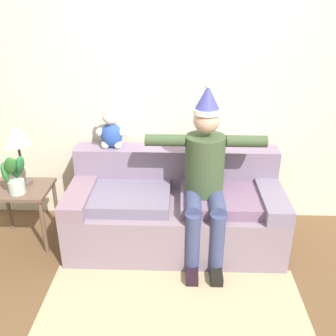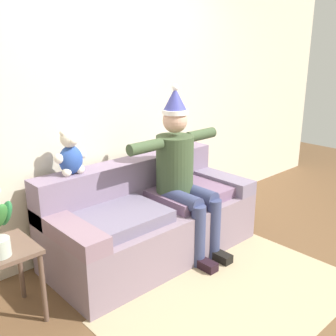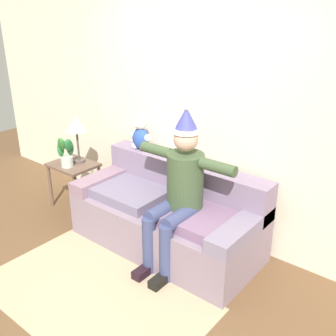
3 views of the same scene
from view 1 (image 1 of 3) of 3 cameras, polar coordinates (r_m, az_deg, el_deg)
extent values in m
plane|color=brown|center=(2.96, 0.66, -22.16)|extent=(10.00, 10.00, 0.00)
cube|color=beige|center=(3.66, 1.36, 11.98)|extent=(7.00, 0.10, 2.70)
cube|color=gray|center=(3.57, 1.06, -7.96)|extent=(1.92, 0.87, 0.46)
cube|color=slate|center=(3.65, 1.20, 0.28)|extent=(1.92, 0.24, 0.38)
cube|color=slate|center=(3.53, -12.84, -3.47)|extent=(0.22, 0.87, 0.13)
cube|color=slate|center=(3.52, 15.11, -3.89)|extent=(0.22, 0.87, 0.13)
cube|color=slate|center=(3.42, -6.20, -4.29)|extent=(0.77, 0.61, 0.10)
cube|color=slate|center=(3.41, 8.38, -4.51)|extent=(0.77, 0.61, 0.10)
cylinder|color=#394B2E|center=(3.28, 5.53, 0.50)|extent=(0.34, 0.34, 0.52)
sphere|color=tan|center=(3.14, 5.83, 7.17)|extent=(0.22, 0.22, 0.22)
cylinder|color=white|center=(3.11, 5.89, 8.52)|extent=(0.23, 0.23, 0.04)
cone|color=#3B3E92|center=(3.08, 5.98, 10.48)|extent=(0.21, 0.21, 0.20)
sphere|color=white|center=(3.06, 6.06, 12.29)|extent=(0.06, 0.06, 0.06)
cylinder|color=#384066|center=(3.21, 3.75, -5.18)|extent=(0.14, 0.40, 0.14)
cylinder|color=#384066|center=(3.20, 3.70, -11.32)|extent=(0.13, 0.13, 0.56)
cube|color=black|center=(3.28, 3.61, -15.52)|extent=(0.10, 0.24, 0.08)
cylinder|color=#384066|center=(3.23, 7.31, -5.21)|extent=(0.14, 0.40, 0.14)
cylinder|color=#384066|center=(3.21, 7.33, -11.32)|extent=(0.13, 0.13, 0.56)
cube|color=black|center=(3.30, 7.22, -15.51)|extent=(0.10, 0.24, 0.08)
cylinder|color=#394B2E|center=(3.19, -0.43, 4.19)|extent=(0.34, 0.10, 0.10)
cylinder|color=#394B2E|center=(3.23, 11.72, 3.95)|extent=(0.34, 0.10, 0.10)
ellipsoid|color=#2A4A9D|center=(3.59, -8.49, 4.90)|extent=(0.20, 0.16, 0.24)
sphere|color=white|center=(3.53, -8.68, 7.65)|extent=(0.15, 0.15, 0.15)
sphere|color=white|center=(3.48, -8.84, 7.20)|extent=(0.07, 0.07, 0.07)
sphere|color=white|center=(3.53, -9.58, 8.45)|extent=(0.05, 0.05, 0.05)
sphere|color=white|center=(3.51, -7.88, 8.47)|extent=(0.05, 0.05, 0.05)
sphere|color=white|center=(3.60, -10.17, 5.35)|extent=(0.08, 0.08, 0.08)
sphere|color=white|center=(3.60, -9.43, 3.47)|extent=(0.08, 0.08, 0.08)
sphere|color=white|center=(3.56, -6.85, 5.36)|extent=(0.08, 0.08, 0.08)
sphere|color=white|center=(3.58, -7.54, 3.46)|extent=(0.08, 0.08, 0.08)
cube|color=brown|center=(3.69, -21.36, -2.99)|extent=(0.54, 0.43, 0.03)
cylinder|color=brown|center=(3.59, -18.21, -8.48)|extent=(0.04, 0.04, 0.53)
cylinder|color=brown|center=(4.07, -22.91, -5.16)|extent=(0.04, 0.04, 0.53)
cylinder|color=brown|center=(3.89, -16.46, -5.49)|extent=(0.04, 0.04, 0.53)
cylinder|color=#514441|center=(3.74, -20.75, -1.98)|extent=(0.14, 0.14, 0.03)
cylinder|color=#4E453F|center=(3.67, -21.20, 0.72)|extent=(0.02, 0.02, 0.36)
cone|color=silver|center=(3.57, -21.85, 4.64)|extent=(0.24, 0.24, 0.18)
cylinder|color=#B0BCAE|center=(3.57, -21.80, -2.65)|extent=(0.14, 0.14, 0.12)
ellipsoid|color=#236936|center=(3.46, -21.36, 0.51)|extent=(0.11, 0.16, 0.21)
ellipsoid|color=#296239|center=(3.57, -21.87, -0.03)|extent=(0.14, 0.07, 0.20)
ellipsoid|color=#286D31|center=(3.52, -23.31, -0.62)|extent=(0.11, 0.12, 0.19)
ellipsoid|color=#2E6D2D|center=(3.44, -22.66, 0.36)|extent=(0.16, 0.12, 0.21)
cube|color=tan|center=(2.96, 0.66, -22.13)|extent=(2.00, 1.18, 0.01)
camera|label=2|loc=(2.26, -73.41, -0.75)|focal=42.51mm
camera|label=3|loc=(2.19, 85.96, 6.41)|focal=42.23mm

